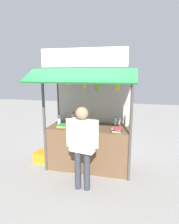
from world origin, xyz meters
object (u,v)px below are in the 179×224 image
banana_bunch_leftmost (84,84)px  banana_bunch_inner_left (67,82)px  vendor_person (82,141)px  water_bottle_far_right (59,119)px  banana_bunch_rightmost (117,87)px  water_bottle_mid_left (127,120)px  magazine_stack_front_right (63,126)px  water_bottle_back_left (73,118)px  water_bottle_right (115,121)px  plastic_crate (43,156)px  magazine_stack_far_left (117,130)px  magazine_stack_mid_right (82,127)px  banana_bunch_inner_right (97,86)px

banana_bunch_leftmost → banana_bunch_inner_left: (-0.36, -0.00, 0.05)m
banana_bunch_leftmost → vendor_person: size_ratio=0.17×
water_bottle_far_right → banana_bunch_rightmost: bearing=-20.5°
water_bottle_mid_left → magazine_stack_front_right: size_ratio=1.14×
magazine_stack_front_right → banana_bunch_leftmost: banana_bunch_leftmost is taller
water_bottle_far_right → vendor_person: bearing=-48.4°
water_bottle_back_left → banana_bunch_inner_left: 1.22m
water_bottle_mid_left → banana_bunch_leftmost: size_ratio=1.10×
banana_bunch_rightmost → water_bottle_back_left: bearing=146.0°
banana_bunch_rightmost → magazine_stack_front_right: bearing=164.2°
water_bottle_far_right → water_bottle_right: bearing=10.0°
plastic_crate → magazine_stack_far_left: bearing=-7.1°
water_bottle_right → banana_bunch_inner_left: 1.52m
magazine_stack_mid_right → banana_bunch_inner_right: 1.10m
banana_bunch_leftmost → vendor_person: (0.06, -0.41, -1.02)m
magazine_stack_mid_right → magazine_stack_front_right: 0.47m
water_bottle_right → water_bottle_far_right: bearing=-170.0°
banana_bunch_rightmost → vendor_person: size_ratio=0.19×
water_bottle_right → magazine_stack_front_right: bearing=-161.1°
banana_bunch_inner_left → water_bottle_mid_left: bearing=34.0°
banana_bunch_inner_right → water_bottle_far_right: bearing=152.8°
vendor_person → banana_bunch_leftmost: bearing=109.8°
magazine_stack_front_right → banana_bunch_inner_left: banana_bunch_inner_left is taller
magazine_stack_front_right → water_bottle_back_left: bearing=73.8°
magazine_stack_mid_right → banana_bunch_inner_right: banana_bunch_inner_right is taller
water_bottle_mid_left → vendor_person: bearing=-122.4°
magazine_stack_front_right → water_bottle_far_right: bearing=131.7°
water_bottle_far_right → banana_bunch_inner_left: bearing=-51.9°
water_bottle_back_left → banana_bunch_rightmost: (1.15, -0.77, 0.85)m
banana_bunch_leftmost → plastic_crate: (-1.24, 0.50, -1.87)m
magazine_stack_mid_right → banana_bunch_leftmost: (0.15, -0.37, 0.99)m
water_bottle_back_left → water_bottle_right: 1.06m
water_bottle_mid_left → plastic_crate: size_ratio=0.82×
magazine_stack_mid_right → banana_bunch_leftmost: bearing=-68.0°
water_bottle_far_right → water_bottle_right: 1.36m
water_bottle_right → magazine_stack_far_left: 0.51m
water_bottle_right → magazine_stack_far_left: bearing=-80.3°
water_bottle_far_right → water_bottle_right: size_ratio=1.27×
water_bottle_back_left → water_bottle_mid_left: water_bottle_mid_left is taller
banana_bunch_rightmost → banana_bunch_inner_left: same height
water_bottle_mid_left → banana_bunch_rightmost: 1.16m
water_bottle_mid_left → banana_bunch_rightmost: bearing=-102.5°
banana_bunch_inner_right → vendor_person: (-0.20, -0.41, -0.98)m
banana_bunch_leftmost → plastic_crate: bearing=157.8°
magazine_stack_far_left → banana_bunch_rightmost: banana_bunch_rightmost is taller
magazine_stack_front_right → water_bottle_right: bearing=18.9°
water_bottle_back_left → vendor_person: size_ratio=0.16×
water_bottle_right → plastic_crate: bearing=-171.7°
banana_bunch_inner_right → vendor_person: size_ratio=0.20×
water_bottle_far_right → banana_bunch_inner_left: (0.42, -0.53, 0.92)m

